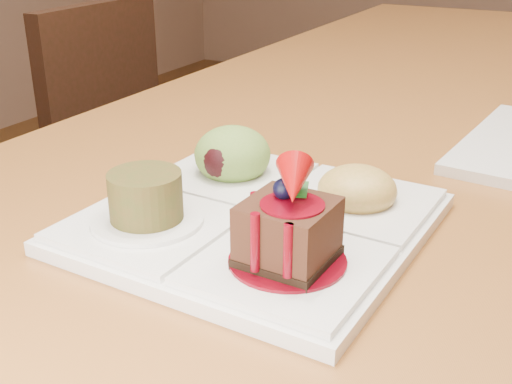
% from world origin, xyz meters
% --- Properties ---
extents(dining_table, '(1.00, 1.80, 0.75)m').
position_xyz_m(dining_table, '(0.00, 0.00, 0.68)').
color(dining_table, brown).
rests_on(dining_table, ground).
extents(chair_left, '(0.38, 0.38, 0.83)m').
position_xyz_m(chair_left, '(-0.74, -0.00, 0.47)').
color(chair_left, black).
rests_on(chair_left, ground).
extents(sampler_plate, '(0.28, 0.28, 0.10)m').
position_xyz_m(sampler_plate, '(-0.13, -0.62, 0.77)').
color(sampler_plate, silver).
rests_on(sampler_plate, dining_table).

